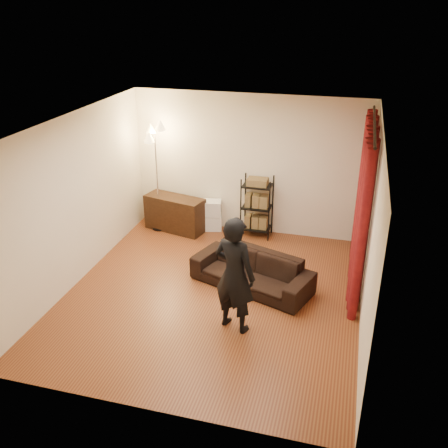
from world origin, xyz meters
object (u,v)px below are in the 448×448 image
(media_cabinet, at_px, (175,213))
(storage_boxes, at_px, (212,215))
(floor_lamp, at_px, (157,179))
(sofa, at_px, (252,271))
(wire_shelf, at_px, (257,207))
(person, at_px, (235,275))

(media_cabinet, relative_size, storage_boxes, 1.93)
(floor_lamp, bearing_deg, sofa, -36.61)
(storage_boxes, distance_m, wire_shelf, 0.96)
(person, bearing_deg, media_cabinet, -36.82)
(sofa, height_order, person, person)
(wire_shelf, bearing_deg, person, -59.66)
(media_cabinet, bearing_deg, floor_lamp, -160.70)
(person, distance_m, media_cabinet, 3.47)
(sofa, relative_size, media_cabinet, 1.63)
(person, xyz_separation_m, media_cabinet, (-1.93, 2.84, -0.50))
(person, distance_m, floor_lamp, 3.60)
(person, height_order, storage_boxes, person)
(floor_lamp, bearing_deg, storage_boxes, 12.59)
(storage_boxes, bearing_deg, person, -68.11)
(person, relative_size, wire_shelf, 1.42)
(sofa, bearing_deg, floor_lamp, 162.69)
(storage_boxes, relative_size, wire_shelf, 0.52)
(sofa, distance_m, person, 1.26)
(storage_boxes, relative_size, floor_lamp, 0.29)
(person, relative_size, floor_lamp, 0.80)
(storage_boxes, bearing_deg, wire_shelf, -2.20)
(sofa, relative_size, person, 1.14)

